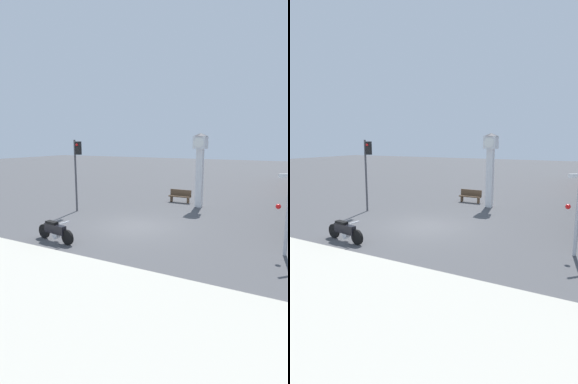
% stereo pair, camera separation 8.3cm
% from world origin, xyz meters
% --- Properties ---
extents(ground_plane, '(120.00, 120.00, 0.00)m').
position_xyz_m(ground_plane, '(0.00, 0.00, 0.00)').
color(ground_plane, '#4C4C4F').
extents(sidewalk_strip, '(36.00, 6.00, 0.10)m').
position_xyz_m(sidewalk_strip, '(0.00, -7.66, 0.05)').
color(sidewalk_strip, '#BCB7A8').
rests_on(sidewalk_strip, ground_plane).
extents(motorcycle, '(2.25, 0.53, 0.99)m').
position_xyz_m(motorcycle, '(-2.02, -3.66, 0.48)').
color(motorcycle, black).
rests_on(motorcycle, ground_plane).
extents(clock_tower, '(0.97, 0.97, 4.93)m').
position_xyz_m(clock_tower, '(1.42, 6.20, 3.22)').
color(clock_tower, white).
rests_on(clock_tower, ground_plane).
extents(traffic_light, '(0.50, 0.35, 4.49)m').
position_xyz_m(traffic_light, '(-4.92, 1.35, 3.07)').
color(traffic_light, '#47474C').
rests_on(traffic_light, ground_plane).
extents(railroad_crossing_signal, '(0.90, 0.82, 3.50)m').
position_xyz_m(railroad_crossing_signal, '(7.10, -0.70, 1.92)').
color(railroad_crossing_signal, '#B7B7BC').
rests_on(railroad_crossing_signal, ground_plane).
extents(bench, '(1.60, 0.44, 0.92)m').
position_xyz_m(bench, '(-0.24, 7.03, 0.49)').
color(bench, brown).
rests_on(bench, ground_plane).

